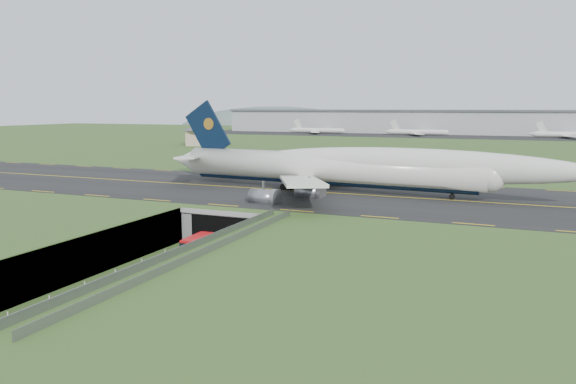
% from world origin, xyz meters
% --- Properties ---
extents(ground, '(900.00, 900.00, 0.00)m').
position_xyz_m(ground, '(0.00, 0.00, 0.00)').
color(ground, '#305622').
rests_on(ground, ground).
extents(airfield_deck, '(800.00, 800.00, 6.00)m').
position_xyz_m(airfield_deck, '(0.00, 0.00, 3.00)').
color(airfield_deck, gray).
rests_on(airfield_deck, ground).
extents(trench_road, '(12.00, 75.00, 0.20)m').
position_xyz_m(trench_road, '(0.00, -7.50, 0.10)').
color(trench_road, slate).
rests_on(trench_road, ground).
extents(taxiway, '(800.00, 44.00, 0.18)m').
position_xyz_m(taxiway, '(0.00, 33.00, 6.09)').
color(taxiway, black).
rests_on(taxiway, airfield_deck).
extents(tunnel_portal, '(17.00, 22.30, 6.00)m').
position_xyz_m(tunnel_portal, '(0.00, 16.71, 3.33)').
color(tunnel_portal, gray).
rests_on(tunnel_portal, ground).
extents(guideway, '(3.00, 53.00, 7.05)m').
position_xyz_m(guideway, '(11.00, -19.11, 5.32)').
color(guideway, '#A8A8A3').
rests_on(guideway, ground).
extents(jumbo_jet, '(89.41, 58.27, 19.33)m').
position_xyz_m(jumbo_jet, '(14.84, 35.45, 11.19)').
color(jumbo_jet, silver).
rests_on(jumbo_jet, ground).
extents(shuttle_tram, '(3.07, 7.18, 2.88)m').
position_xyz_m(shuttle_tram, '(-0.62, 1.37, 1.59)').
color(shuttle_tram, red).
rests_on(shuttle_tram, ground).
extents(service_building, '(23.84, 23.84, 10.34)m').
position_xyz_m(service_building, '(-87.70, 146.62, 12.13)').
color(service_building, '#C3AA8D').
rests_on(service_building, ground).
extents(cargo_terminal, '(320.00, 67.00, 15.60)m').
position_xyz_m(cargo_terminal, '(-0.08, 299.41, 13.96)').
color(cargo_terminal, '#B2B2B2').
rests_on(cargo_terminal, ground).
extents(distant_hills, '(700.00, 91.00, 60.00)m').
position_xyz_m(distant_hills, '(64.38, 430.00, -4.00)').
color(distant_hills, '#51625C').
rests_on(distant_hills, ground).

